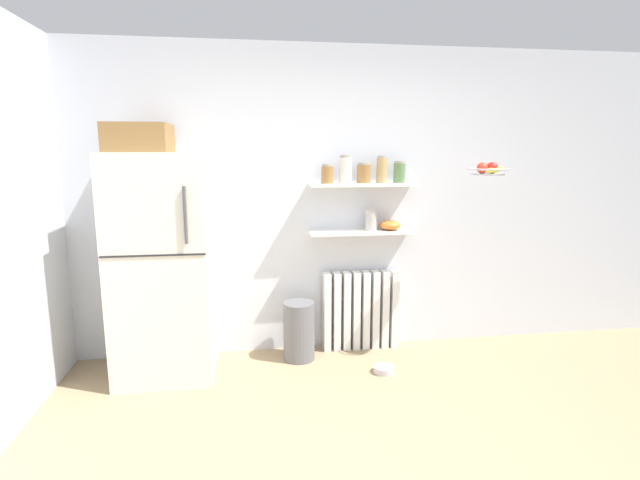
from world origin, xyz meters
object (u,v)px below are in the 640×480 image
at_px(trash_bin, 299,331).
at_px(hanging_fruit_basket, 488,170).
at_px(radiator, 361,310).
at_px(storage_jar_1, 346,169).
at_px(storage_jar_4, 399,172).
at_px(shelf_bowl, 390,225).
at_px(storage_jar_2, 364,173).
at_px(vase, 371,220).
at_px(storage_jar_3, 382,170).
at_px(pet_food_bowl, 384,369).
at_px(storage_jar_0, 327,174).
at_px(refrigerator, 162,261).

distance_m(trash_bin, hanging_fruit_basket, 2.00).
height_order(radiator, storage_jar_1, storage_jar_1).
bearing_deg(storage_jar_4, radiator, 174.44).
bearing_deg(shelf_bowl, hanging_fruit_basket, -33.10).
relative_size(radiator, storage_jar_2, 4.06).
distance_m(storage_jar_4, vase, 0.47).
relative_size(storage_jar_3, trash_bin, 0.46).
bearing_deg(pet_food_bowl, storage_jar_2, 98.69).
distance_m(storage_jar_1, trash_bin, 1.40).
relative_size(radiator, storage_jar_1, 3.02).
distance_m(radiator, storage_jar_0, 1.24).
relative_size(storage_jar_2, vase, 0.97).
distance_m(storage_jar_2, trash_bin, 1.43).
height_order(refrigerator, vase, refrigerator).
height_order(storage_jar_2, storage_jar_3, storage_jar_3).
distance_m(storage_jar_2, vase, 0.40).
height_order(storage_jar_2, trash_bin, storage_jar_2).
relative_size(radiator, shelf_bowl, 3.75).
xyz_separation_m(storage_jar_3, vase, (-0.08, 0.00, -0.43)).
relative_size(storage_jar_1, pet_food_bowl, 1.40).
bearing_deg(shelf_bowl, storage_jar_1, 180.00).
distance_m(refrigerator, hanging_fruit_basket, 2.61).
bearing_deg(storage_jar_3, storage_jar_0, 180.00).
bearing_deg(vase, radiator, 156.95).
bearing_deg(storage_jar_3, hanging_fruit_basket, -29.96).
bearing_deg(radiator, storage_jar_2, -90.00).
height_order(trash_bin, pet_food_bowl, trash_bin).
bearing_deg(storage_jar_0, trash_bin, -153.51).
relative_size(storage_jar_0, trash_bin, 0.32).
xyz_separation_m(storage_jar_2, vase, (0.07, 0.00, -0.40)).
bearing_deg(storage_jar_2, vase, 0.00).
height_order(shelf_bowl, hanging_fruit_basket, hanging_fruit_basket).
bearing_deg(storage_jar_1, vase, -0.00).
relative_size(refrigerator, pet_food_bowl, 11.69).
bearing_deg(radiator, refrigerator, -171.24).
bearing_deg(trash_bin, storage_jar_0, 26.49).
distance_m(vase, shelf_bowl, 0.17).
relative_size(radiator, storage_jar_4, 3.81).
bearing_deg(hanging_fruit_basket, storage_jar_2, 154.55).
bearing_deg(shelf_bowl, storage_jar_4, -0.00).
bearing_deg(refrigerator, storage_jar_3, 7.06).
bearing_deg(refrigerator, radiator, 8.76).
xyz_separation_m(storage_jar_0, shelf_bowl, (0.55, 0.00, -0.44)).
bearing_deg(trash_bin, storage_jar_1, 17.30).
bearing_deg(vase, refrigerator, -172.60).
distance_m(vase, hanging_fruit_basket, 1.02).
relative_size(refrigerator, storage_jar_0, 12.02).
relative_size(refrigerator, storage_jar_1, 8.36).
bearing_deg(storage_jar_1, pet_food_bowl, -64.70).
xyz_separation_m(storage_jar_2, storage_jar_4, (0.31, -0.00, 0.01)).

